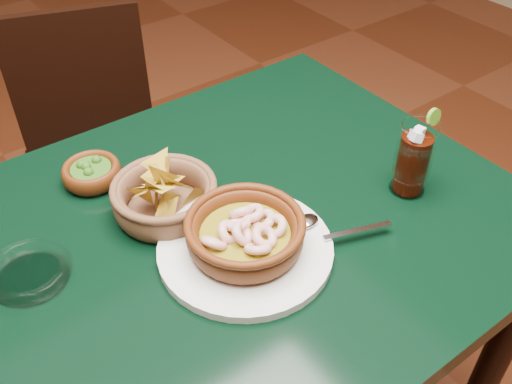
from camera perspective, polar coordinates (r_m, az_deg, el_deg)
dining_table at (r=1.01m, az=-7.16°, el=-9.35°), size 1.20×0.80×0.75m
dining_chair at (r=1.66m, az=-15.74°, el=3.52°), size 0.49×0.49×0.84m
shrimp_plate at (r=0.90m, az=-1.04°, el=-4.54°), size 0.36×0.28×0.08m
chip_basket at (r=0.98m, az=-9.11°, el=-0.50°), size 0.21×0.21×0.13m
guacamole_ramekin at (r=1.08m, az=-16.12°, el=1.88°), size 0.13×0.13×0.04m
cola_drink at (r=1.03m, az=15.45°, el=3.20°), size 0.14×0.14×0.16m
glass_ashtray at (r=0.94m, az=-21.75°, el=-7.49°), size 0.14×0.14×0.03m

